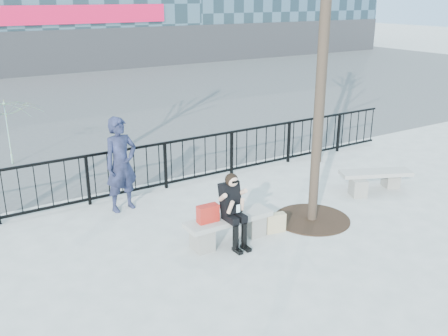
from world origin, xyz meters
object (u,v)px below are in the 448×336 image
bench_main (229,226)px  standing_man (121,164)px  seated_woman (234,211)px  bench_second (375,179)px

bench_main → standing_man: 2.70m
seated_woman → standing_man: bearing=112.8°
bench_second → standing_man: (-5.21, 2.07, 0.69)m
bench_main → seated_woman: 0.40m
bench_second → seated_woman: (-4.14, -0.47, 0.38)m
standing_man → bench_main: bearing=-76.3°
bench_main → standing_man: bearing=114.1°
bench_main → seated_woman: bearing=-90.0°
bench_main → standing_man: standing_man is taller
seated_woman → standing_man: standing_man is taller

